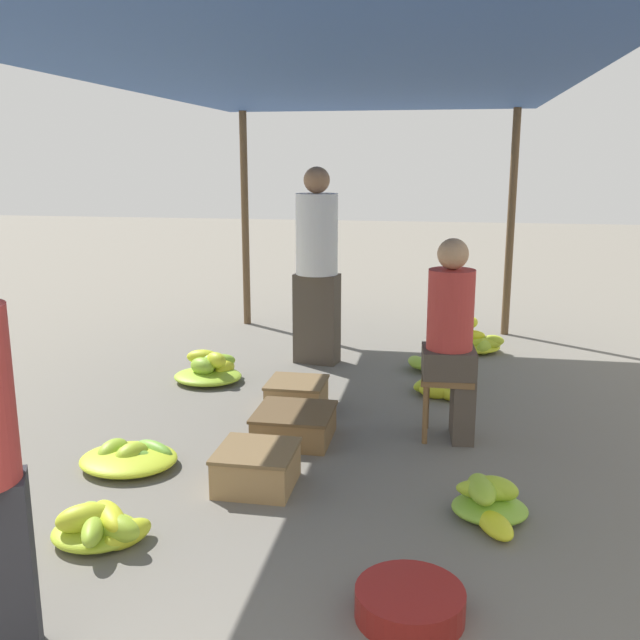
{
  "coord_description": "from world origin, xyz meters",
  "views": [
    {
      "loc": [
        0.79,
        -1.59,
        1.82
      ],
      "look_at": [
        0.0,
        2.79,
        0.81
      ],
      "focal_mm": 40.0,
      "sensor_mm": 36.0,
      "label": 1
    }
  ],
  "objects": [
    {
      "name": "canopy_tarp",
      "position": [
        0.0,
        3.16,
        2.34
      ],
      "size": [
        3.24,
        6.12,
        0.04
      ],
      "primitive_type": "cube",
      "color": "#33569E",
      "rests_on": "canopy_post_front_left"
    },
    {
      "name": "banana_pile_right_0",
      "position": [
        1.05,
        1.91,
        0.08
      ],
      "size": [
        0.39,
        0.54,
        0.21
      ],
      "color": "#A8C82E",
      "rests_on": "ground"
    },
    {
      "name": "shopper_walking_mid",
      "position": [
        -0.36,
        4.6,
        0.91
      ],
      "size": [
        0.43,
        0.43,
        1.76
      ],
      "color": "#4C4238",
      "rests_on": "ground"
    },
    {
      "name": "banana_pile_left_0",
      "position": [
        -1.06,
        2.17,
        0.06
      ],
      "size": [
        0.59,
        0.52,
        0.15
      ],
      "color": "#9CC330",
      "rests_on": "ground"
    },
    {
      "name": "stool",
      "position": [
        0.82,
        2.98,
        0.35
      ],
      "size": [
        0.34,
        0.34,
        0.43
      ],
      "color": "brown",
      "rests_on": "ground"
    },
    {
      "name": "vendor_seated",
      "position": [
        0.84,
        2.98,
        0.7
      ],
      "size": [
        0.37,
        0.37,
        1.33
      ],
      "color": "#4C4238",
      "rests_on": "ground"
    },
    {
      "name": "canopy_post_back_left",
      "position": [
        -1.42,
        6.02,
        1.16
      ],
      "size": [
        0.08,
        0.08,
        2.32
      ],
      "primitive_type": "cylinder",
      "color": "brown",
      "rests_on": "ground"
    },
    {
      "name": "canopy_post_back_right",
      "position": [
        1.42,
        6.02,
        1.16
      ],
      "size": [
        0.08,
        0.08,
        2.32
      ],
      "primitive_type": "cylinder",
      "color": "brown",
      "rests_on": "ground"
    },
    {
      "name": "banana_pile_right_1",
      "position": [
        0.75,
        4.53,
        0.09
      ],
      "size": [
        0.56,
        0.46,
        0.24
      ],
      "color": "#85BA34",
      "rests_on": "ground"
    },
    {
      "name": "banana_pile_right_3",
      "position": [
        0.76,
        3.89,
        0.07
      ],
      "size": [
        0.47,
        0.49,
        0.21
      ],
      "color": "#80B835",
      "rests_on": "ground"
    },
    {
      "name": "basin_black",
      "position": [
        0.69,
        1.0,
        0.06
      ],
      "size": [
        0.45,
        0.45,
        0.12
      ],
      "color": "maroon",
      "rests_on": "ground"
    },
    {
      "name": "banana_pile_left_2",
      "position": [
        -1.13,
        3.88,
        0.1
      ],
      "size": [
        0.57,
        0.53,
        0.27
      ],
      "color": "#AECA2D",
      "rests_on": "ground"
    },
    {
      "name": "crate_near",
      "position": [
        -0.28,
        3.39,
        0.1
      ],
      "size": [
        0.43,
        0.43,
        0.2
      ],
      "color": "#9E7A4C",
      "rests_on": "ground"
    },
    {
      "name": "banana_pile_right_2",
      "position": [
        1.07,
        5.24,
        0.09
      ],
      "size": [
        0.61,
        0.49,
        0.33
      ],
      "color": "yellow",
      "rests_on": "ground"
    },
    {
      "name": "banana_pile_left_1",
      "position": [
        -0.81,
        1.31,
        0.09
      ],
      "size": [
        0.5,
        0.44,
        0.21
      ],
      "color": "#C7D428",
      "rests_on": "ground"
    },
    {
      "name": "crate_mid",
      "position": [
        -0.23,
        2.03,
        0.11
      ],
      "size": [
        0.44,
        0.44,
        0.23
      ],
      "color": "#9E7A4C",
      "rests_on": "ground"
    },
    {
      "name": "crate_far",
      "position": [
        -0.17,
        2.76,
        0.1
      ],
      "size": [
        0.51,
        0.51,
        0.2
      ],
      "color": "brown",
      "rests_on": "ground"
    }
  ]
}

